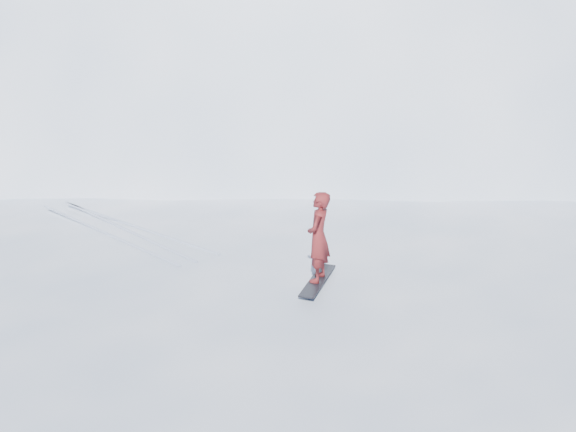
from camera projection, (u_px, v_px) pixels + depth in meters
name	position (u px, v px, depth m)	size (l,w,h in m)	color
ground	(272.00, 385.00, 13.56)	(400.00, 400.00, 0.00)	white
near_ridge	(237.00, 318.00, 16.40)	(36.00, 28.00, 4.80)	white
summit_peak	(314.00, 113.00, 45.73)	(60.00, 56.00, 56.00)	white
peak_shoulder	(210.00, 151.00, 34.41)	(28.00, 24.00, 18.00)	white
wind_bumps	(200.00, 352.00, 14.85)	(16.00, 14.40, 1.00)	white
snowboard	(318.00, 280.00, 12.82)	(1.66, 0.31, 0.03)	black
snowboarder	(318.00, 237.00, 12.52)	(0.67, 0.44, 1.83)	maroon
board_tracks	(120.00, 228.00, 15.72)	(2.09, 5.95, 0.04)	silver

